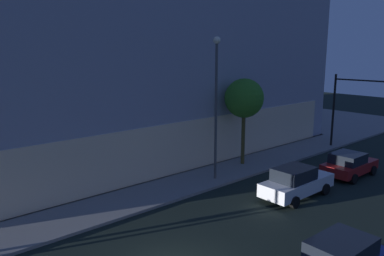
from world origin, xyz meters
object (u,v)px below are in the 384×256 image
at_px(sidewalk_tree, 244,99).
at_px(car_white, 296,182).
at_px(street_lamp_sidewalk, 216,93).
at_px(car_red, 349,164).
at_px(traffic_light_far_corner, 356,99).
at_px(modern_building, 95,48).

bearing_deg(sidewalk_tree, car_white, -110.93).
distance_m(street_lamp_sidewalk, car_red, 9.98).
height_order(traffic_light_far_corner, street_lamp_sidewalk, street_lamp_sidewalk).
bearing_deg(sidewalk_tree, modern_building, 99.94).
height_order(sidewalk_tree, car_red, sidewalk_tree).
bearing_deg(street_lamp_sidewalk, car_red, -35.42).
xyz_separation_m(modern_building, car_red, (6.19, -21.83, -7.40)).
bearing_deg(car_white, sidewalk_tree, 69.07).
bearing_deg(street_lamp_sidewalk, sidewalk_tree, 15.05).
height_order(street_lamp_sidewalk, car_red, street_lamp_sidewalk).
distance_m(street_lamp_sidewalk, car_white, 6.93).
bearing_deg(modern_building, street_lamp_sidewalk, -93.27).
distance_m(modern_building, street_lamp_sidewalk, 16.98).
bearing_deg(car_red, sidewalk_tree, 119.45).
bearing_deg(modern_building, car_white, -88.68).
xyz_separation_m(car_white, car_red, (5.69, -0.18, -0.08)).
distance_m(traffic_light_far_corner, street_lamp_sidewalk, 13.71).
bearing_deg(traffic_light_far_corner, street_lamp_sidewalk, 170.72).
relative_size(traffic_light_far_corner, street_lamp_sidewalk, 0.69).
xyz_separation_m(modern_building, sidewalk_tree, (2.76, -15.74, -3.41)).
relative_size(sidewalk_tree, car_red, 1.45).
relative_size(modern_building, traffic_light_far_corner, 5.31).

